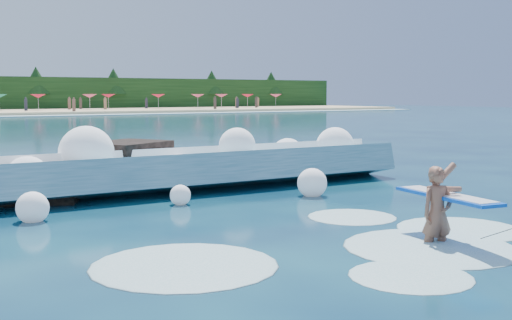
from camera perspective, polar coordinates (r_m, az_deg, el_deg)
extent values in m
plane|color=#071E3B|center=(10.80, -1.09, -7.72)|extent=(200.00, 200.00, 0.00)
cube|color=teal|center=(16.56, -10.96, -1.65)|extent=(15.91, 2.42, 1.33)
cube|color=white|center=(17.25, -11.95, -0.04)|extent=(15.91, 1.12, 0.62)
cube|color=black|center=(16.11, -18.79, -2.18)|extent=(2.31, 2.12, 1.04)
cube|color=black|center=(18.02, -11.33, -0.69)|extent=(2.63, 2.47, 1.45)
imported|color=brown|center=(11.20, 15.82, -4.67)|extent=(0.66, 0.51, 1.61)
cube|color=blue|center=(11.39, 16.61, -3.09)|extent=(0.83, 2.26, 0.06)
cube|color=white|center=(11.39, 16.62, -3.02)|extent=(0.71, 2.06, 0.06)
cylinder|color=black|center=(10.61, 21.30, -5.88)|extent=(0.01, 0.91, 0.43)
sphere|color=white|center=(15.49, -19.63, -1.55)|extent=(1.02, 1.02, 1.02)
sphere|color=white|center=(16.60, -14.83, 0.57)|extent=(1.38, 1.38, 1.38)
sphere|color=white|center=(17.06, -6.85, -0.88)|extent=(0.87, 0.87, 0.87)
sphere|color=white|center=(17.87, -1.69, 1.24)|extent=(1.03, 1.03, 1.03)
sphere|color=white|center=(19.69, 2.84, 0.47)|extent=(1.02, 1.02, 1.02)
sphere|color=white|center=(20.09, 7.04, 1.22)|extent=(1.19, 1.19, 1.19)
sphere|color=white|center=(13.60, -19.25, -4.04)|extent=(0.65, 0.65, 0.65)
sphere|color=white|center=(14.88, -6.74, -3.13)|extent=(0.48, 0.48, 0.48)
sphere|color=white|center=(16.07, 5.01, -2.05)|extent=(0.75, 0.75, 0.75)
ellipsoid|color=silver|center=(11.13, 15.23, -7.51)|extent=(2.90, 2.90, 0.14)
ellipsoid|color=silver|center=(9.35, 13.58, -10.03)|extent=(1.75, 1.75, 0.09)
ellipsoid|color=silver|center=(12.75, 17.66, -5.88)|extent=(2.36, 2.36, 0.12)
ellipsoid|color=silver|center=(9.70, -6.39, -9.33)|extent=(2.83, 2.83, 0.14)
ellipsoid|color=silver|center=(13.48, 8.52, -5.04)|extent=(1.84, 1.84, 0.09)
cone|color=red|center=(90.17, -18.80, 5.41)|extent=(2.00, 2.00, 0.50)
cone|color=#DC406B|center=(91.34, -14.58, 5.53)|extent=(2.00, 2.00, 0.50)
cone|color=red|center=(95.91, -12.99, 5.58)|extent=(2.00, 2.00, 0.50)
cone|color=red|center=(95.47, -8.69, 5.66)|extent=(2.00, 2.00, 0.50)
cone|color=#DC406B|center=(97.45, -5.20, 5.71)|extent=(2.00, 2.00, 0.50)
cone|color=#DC406B|center=(100.04, -3.10, 5.73)|extent=(2.00, 2.00, 0.50)
cone|color=red|center=(104.92, -0.76, 5.74)|extent=(2.00, 2.00, 0.50)
cone|color=#DC406B|center=(106.35, 1.77, 5.74)|extent=(2.00, 2.00, 0.50)
cube|color=brown|center=(91.38, -1.11, 4.79)|extent=(0.35, 0.22, 1.37)
cube|color=#8C664C|center=(94.79, -15.33, 4.81)|extent=(0.35, 0.22, 1.35)
cube|color=#3F332D|center=(101.34, -3.32, 5.07)|extent=(0.35, 0.22, 1.37)
cube|color=#262633|center=(93.93, 0.32, 5.08)|extent=(0.35, 0.22, 1.60)
cube|color=brown|center=(91.01, -0.18, 4.83)|extent=(0.35, 0.22, 1.53)
cube|color=#8C664C|center=(98.03, -1.74, 5.12)|extent=(0.35, 0.22, 1.60)
cube|color=#262633|center=(88.17, -21.76, 4.56)|extent=(0.35, 0.22, 1.44)
cube|color=#8C664C|center=(90.00, -15.83, 4.78)|extent=(0.35, 0.22, 1.46)
cube|color=#262633|center=(92.17, -20.67, 4.67)|extent=(0.35, 0.22, 1.53)
cube|color=#3F332D|center=(86.33, -10.54, 4.86)|extent=(0.35, 0.22, 1.44)
cube|color=#8C664C|center=(90.77, -7.60, 4.99)|extent=(0.35, 0.22, 1.56)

